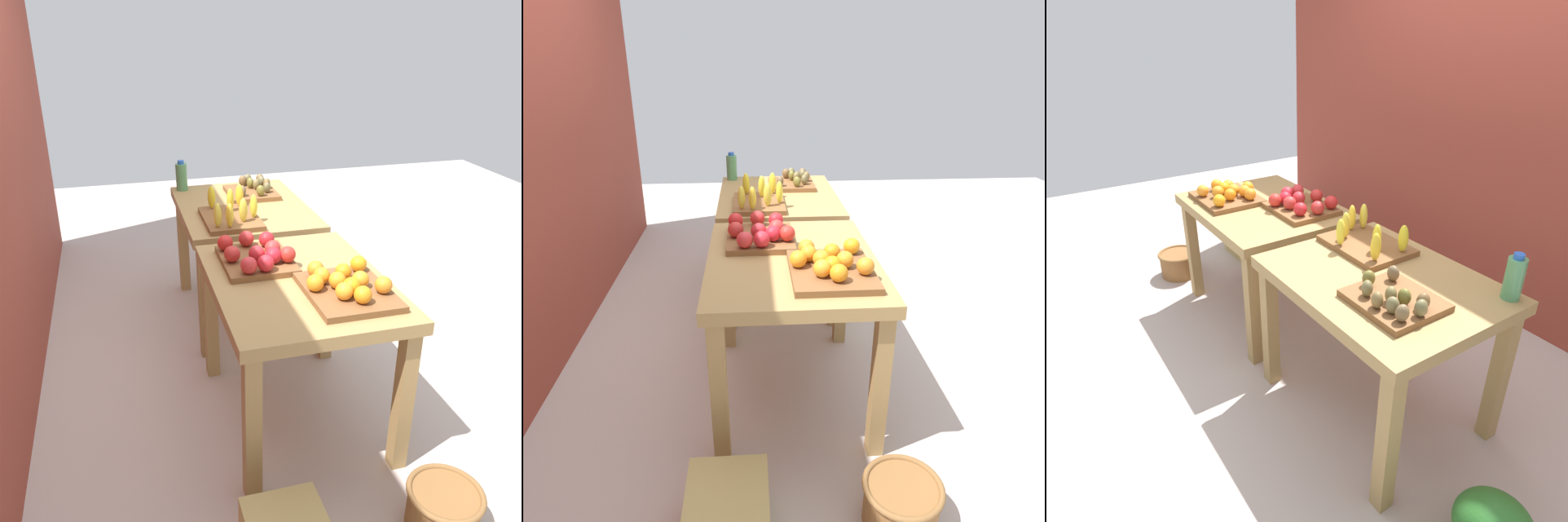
% 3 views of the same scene
% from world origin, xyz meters
% --- Properties ---
extents(ground_plane, '(8.00, 8.00, 0.00)m').
position_xyz_m(ground_plane, '(0.00, 0.00, 0.00)').
color(ground_plane, '#B6A59E').
extents(display_table_left, '(1.04, 0.80, 0.78)m').
position_xyz_m(display_table_left, '(-0.56, 0.00, 0.66)').
color(display_table_left, '#9E7E49').
rests_on(display_table_left, ground_plane).
extents(display_table_right, '(1.04, 0.80, 0.78)m').
position_xyz_m(display_table_right, '(0.56, 0.00, 0.66)').
color(display_table_right, '#9E7E49').
rests_on(display_table_right, ground_plane).
extents(orange_bin, '(0.44, 0.37, 0.11)m').
position_xyz_m(orange_bin, '(-0.76, -0.15, 0.82)').
color(orange_bin, brown).
rests_on(orange_bin, display_table_left).
extents(apple_bin, '(0.43, 0.36, 0.11)m').
position_xyz_m(apple_bin, '(-0.35, 0.14, 0.82)').
color(apple_bin, brown).
rests_on(apple_bin, display_table_left).
extents(banana_crate, '(0.44, 0.32, 0.17)m').
position_xyz_m(banana_crate, '(0.28, 0.13, 0.82)').
color(banana_crate, brown).
rests_on(banana_crate, display_table_right).
extents(kiwi_bin, '(0.36, 0.32, 0.10)m').
position_xyz_m(kiwi_bin, '(0.77, -0.12, 0.81)').
color(kiwi_bin, brown).
rests_on(kiwi_bin, display_table_right).
extents(water_bottle, '(0.08, 0.08, 0.21)m').
position_xyz_m(water_bottle, '(0.99, 0.33, 0.87)').
color(water_bottle, '#4C8C59').
rests_on(water_bottle, display_table_right).
extents(watermelon_pile, '(0.62, 0.65, 0.26)m').
position_xyz_m(watermelon_pile, '(1.48, -0.25, 0.13)').
color(watermelon_pile, '#2B6531').
rests_on(watermelon_pile, ground_plane).
extents(wicker_basket, '(0.31, 0.31, 0.20)m').
position_xyz_m(wicker_basket, '(-1.38, -0.35, 0.10)').
color(wicker_basket, brown).
rests_on(wicker_basket, ground_plane).
extents(cardboard_produce_box, '(0.40, 0.30, 0.23)m').
position_xyz_m(cardboard_produce_box, '(-1.43, 0.30, 0.11)').
color(cardboard_produce_box, tan).
rests_on(cardboard_produce_box, ground_plane).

